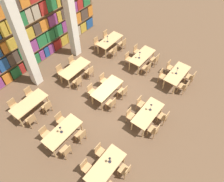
# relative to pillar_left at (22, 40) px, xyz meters

# --- Properties ---
(ground_plane) EXTENTS (40.00, 40.00, 0.00)m
(ground_plane) POSITION_rel_pillar_left_xyz_m (1.66, -4.08, -3.00)
(ground_plane) COLOR brown
(bookshelf_bank) EXTENTS (9.74, 0.35, 5.50)m
(bookshelf_bank) POSITION_rel_pillar_left_xyz_m (1.66, 1.31, -0.29)
(bookshelf_bank) COLOR brown
(bookshelf_bank) RESTS_ON ground_plane
(pillar_left) EXTENTS (0.47, 0.47, 6.00)m
(pillar_left) POSITION_rel_pillar_left_xyz_m (0.00, 0.00, 0.00)
(pillar_left) COLOR silver
(pillar_left) RESTS_ON ground_plane
(pillar_center) EXTENTS (0.47, 0.47, 6.00)m
(pillar_center) POSITION_rel_pillar_left_xyz_m (3.32, 0.00, 0.00)
(pillar_center) COLOR silver
(pillar_center) RESTS_ON ground_plane
(reading_table_0) EXTENTS (1.90, 0.81, 0.77)m
(reading_table_0) POSITION_rel_pillar_left_xyz_m (-1.74, -6.63, -2.32)
(reading_table_0) COLOR tan
(reading_table_0) RESTS_ON ground_plane
(chair_1) EXTENTS (0.42, 0.40, 0.89)m
(chair_1) POSITION_rel_pillar_left_xyz_m (-2.19, -5.94, -2.52)
(chair_1) COLOR tan
(chair_1) RESTS_ON ground_plane
(chair_2) EXTENTS (0.42, 0.40, 0.89)m
(chair_2) POSITION_rel_pillar_left_xyz_m (-1.29, -7.32, -2.52)
(chair_2) COLOR tan
(chair_2) RESTS_ON ground_plane
(chair_3) EXTENTS (0.42, 0.40, 0.89)m
(chair_3) POSITION_rel_pillar_left_xyz_m (-1.29, -5.94, -2.52)
(chair_3) COLOR tan
(chair_3) RESTS_ON ground_plane
(desk_lamp_0) EXTENTS (0.14, 0.14, 0.39)m
(desk_lamp_0) POSITION_rel_pillar_left_xyz_m (-1.49, -6.66, -1.97)
(desk_lamp_0) COLOR #232328
(desk_lamp_0) RESTS_ON reading_table_0
(reading_table_1) EXTENTS (1.90, 0.81, 0.77)m
(reading_table_1) POSITION_rel_pillar_left_xyz_m (1.59, -6.61, -2.32)
(reading_table_1) COLOR tan
(reading_table_1) RESTS_ON ground_plane
(chair_4) EXTENTS (0.42, 0.40, 0.89)m
(chair_4) POSITION_rel_pillar_left_xyz_m (1.11, -7.30, -2.52)
(chair_4) COLOR tan
(chair_4) RESTS_ON ground_plane
(chair_5) EXTENTS (0.42, 0.40, 0.89)m
(chair_5) POSITION_rel_pillar_left_xyz_m (1.11, -5.92, -2.52)
(chair_5) COLOR tan
(chair_5) RESTS_ON ground_plane
(chair_6) EXTENTS (0.42, 0.40, 0.89)m
(chair_6) POSITION_rel_pillar_left_xyz_m (2.04, -7.30, -2.52)
(chair_6) COLOR tan
(chair_6) RESTS_ON ground_plane
(chair_7) EXTENTS (0.42, 0.40, 0.89)m
(chair_7) POSITION_rel_pillar_left_xyz_m (2.04, -5.92, -2.52)
(chair_7) COLOR tan
(chair_7) RESTS_ON ground_plane
(desk_lamp_1) EXTENTS (0.14, 0.14, 0.48)m
(desk_lamp_1) POSITION_rel_pillar_left_xyz_m (1.80, -6.60, -1.91)
(desk_lamp_1) COLOR #232328
(desk_lamp_1) RESTS_ON reading_table_1
(reading_table_2) EXTENTS (1.90, 0.81, 0.77)m
(reading_table_2) POSITION_rel_pillar_left_xyz_m (4.96, -6.49, -2.32)
(reading_table_2) COLOR tan
(reading_table_2) RESTS_ON ground_plane
(chair_8) EXTENTS (0.42, 0.40, 0.89)m
(chair_8) POSITION_rel_pillar_left_xyz_m (4.51, -7.18, -2.52)
(chair_8) COLOR tan
(chair_8) RESTS_ON ground_plane
(chair_9) EXTENTS (0.42, 0.40, 0.89)m
(chair_9) POSITION_rel_pillar_left_xyz_m (4.51, -5.80, -2.52)
(chair_9) COLOR tan
(chair_9) RESTS_ON ground_plane
(chair_10) EXTENTS (0.42, 0.40, 0.89)m
(chair_10) POSITION_rel_pillar_left_xyz_m (5.44, -7.18, -2.52)
(chair_10) COLOR tan
(chair_10) RESTS_ON ground_plane
(chair_11) EXTENTS (0.42, 0.40, 0.89)m
(chair_11) POSITION_rel_pillar_left_xyz_m (5.44, -5.80, -2.52)
(chair_11) COLOR tan
(chair_11) RESTS_ON ground_plane
(desk_lamp_2) EXTENTS (0.14, 0.14, 0.49)m
(desk_lamp_2) POSITION_rel_pillar_left_xyz_m (4.87, -6.45, -1.90)
(desk_lamp_2) COLOR #232328
(desk_lamp_2) RESTS_ON reading_table_2
(reading_table_3) EXTENTS (1.90, 0.81, 0.77)m
(reading_table_3) POSITION_rel_pillar_left_xyz_m (-1.69, -4.05, -2.32)
(reading_table_3) COLOR tan
(reading_table_3) RESTS_ON ground_plane
(chair_12) EXTENTS (0.42, 0.40, 0.89)m
(chair_12) POSITION_rel_pillar_left_xyz_m (-2.19, -4.74, -2.52)
(chair_12) COLOR tan
(chair_12) RESTS_ON ground_plane
(chair_13) EXTENTS (0.42, 0.40, 0.89)m
(chair_13) POSITION_rel_pillar_left_xyz_m (-2.19, -3.36, -2.52)
(chair_13) COLOR tan
(chair_13) RESTS_ON ground_plane
(chair_14) EXTENTS (0.42, 0.40, 0.89)m
(chair_14) POSITION_rel_pillar_left_xyz_m (-1.21, -4.74, -2.52)
(chair_14) COLOR tan
(chair_14) RESTS_ON ground_plane
(chair_15) EXTENTS (0.42, 0.40, 0.89)m
(chair_15) POSITION_rel_pillar_left_xyz_m (-1.21, -3.36, -2.52)
(chair_15) COLOR tan
(chair_15) RESTS_ON ground_plane
(desk_lamp_3) EXTENTS (0.14, 0.14, 0.46)m
(desk_lamp_3) POSITION_rel_pillar_left_xyz_m (-1.74, -4.05, -1.92)
(desk_lamp_3) COLOR #232328
(desk_lamp_3) RESTS_ON reading_table_3
(reading_table_4) EXTENTS (1.90, 0.81, 0.77)m
(reading_table_4) POSITION_rel_pillar_left_xyz_m (1.62, -4.02, -2.32)
(reading_table_4) COLOR tan
(reading_table_4) RESTS_ON ground_plane
(chair_16) EXTENTS (0.42, 0.40, 0.89)m
(chair_16) POSITION_rel_pillar_left_xyz_m (1.12, -4.71, -2.52)
(chair_16) COLOR tan
(chair_16) RESTS_ON ground_plane
(chair_17) EXTENTS (0.42, 0.40, 0.89)m
(chair_17) POSITION_rel_pillar_left_xyz_m (1.12, -3.33, -2.52)
(chair_17) COLOR tan
(chair_17) RESTS_ON ground_plane
(chair_18) EXTENTS (0.42, 0.40, 0.89)m
(chair_18) POSITION_rel_pillar_left_xyz_m (2.15, -4.71, -2.52)
(chair_18) COLOR tan
(chair_18) RESTS_ON ground_plane
(chair_19) EXTENTS (0.42, 0.40, 0.89)m
(chair_19) POSITION_rel_pillar_left_xyz_m (2.15, -3.33, -2.52)
(chair_19) COLOR tan
(chair_19) RESTS_ON ground_plane
(reading_table_5) EXTENTS (1.90, 0.81, 0.77)m
(reading_table_5) POSITION_rel_pillar_left_xyz_m (5.02, -4.08, -2.32)
(reading_table_5) COLOR tan
(reading_table_5) RESTS_ON ground_plane
(chair_20) EXTENTS (0.42, 0.40, 0.89)m
(chair_20) POSITION_rel_pillar_left_xyz_m (4.54, -4.77, -2.52)
(chair_20) COLOR tan
(chair_20) RESTS_ON ground_plane
(chair_21) EXTENTS (0.42, 0.40, 0.89)m
(chair_21) POSITION_rel_pillar_left_xyz_m (4.54, -3.39, -2.52)
(chair_21) COLOR tan
(chair_21) RESTS_ON ground_plane
(chair_22) EXTENTS (0.42, 0.40, 0.89)m
(chair_22) POSITION_rel_pillar_left_xyz_m (5.49, -4.77, -2.52)
(chair_22) COLOR tan
(chair_22) RESTS_ON ground_plane
(chair_23) EXTENTS (0.42, 0.40, 0.89)m
(chair_23) POSITION_rel_pillar_left_xyz_m (5.49, -3.39, -2.52)
(chair_23) COLOR tan
(chair_23) RESTS_ON ground_plane
(desk_lamp_4) EXTENTS (0.14, 0.14, 0.49)m
(desk_lamp_4) POSITION_rel_pillar_left_xyz_m (4.70, -4.05, -1.89)
(desk_lamp_4) COLOR #232328
(desk_lamp_4) RESTS_ON reading_table_5
(reading_table_6) EXTENTS (1.90, 0.81, 0.77)m
(reading_table_6) POSITION_rel_pillar_left_xyz_m (-1.60, -1.52, -2.32)
(reading_table_6) COLOR tan
(reading_table_6) RESTS_ON ground_plane
(chair_24) EXTENTS (0.42, 0.40, 0.89)m
(chair_24) POSITION_rel_pillar_left_xyz_m (-2.10, -2.21, -2.52)
(chair_24) COLOR tan
(chair_24) RESTS_ON ground_plane
(chair_25) EXTENTS (0.42, 0.40, 0.89)m
(chair_25) POSITION_rel_pillar_left_xyz_m (-2.10, -0.83, -2.52)
(chair_25) COLOR tan
(chair_25) RESTS_ON ground_plane
(chair_26) EXTENTS (0.42, 0.40, 0.89)m
(chair_26) POSITION_rel_pillar_left_xyz_m (-1.08, -2.21, -2.52)
(chair_26) COLOR tan
(chair_26) RESTS_ON ground_plane
(chair_27) EXTENTS (0.42, 0.40, 0.89)m
(chair_27) POSITION_rel_pillar_left_xyz_m (-1.08, -0.83, -2.52)
(chair_27) COLOR tan
(chair_27) RESTS_ON ground_plane
(reading_table_7) EXTENTS (1.90, 0.81, 0.77)m
(reading_table_7) POSITION_rel_pillar_left_xyz_m (1.68, -1.56, -2.32)
(reading_table_7) COLOR tan
(reading_table_7) RESTS_ON ground_plane
(chair_28) EXTENTS (0.42, 0.40, 0.89)m
(chair_28) POSITION_rel_pillar_left_xyz_m (1.16, -2.25, -2.52)
(chair_28) COLOR tan
(chair_28) RESTS_ON ground_plane
(chair_29) EXTENTS (0.42, 0.40, 0.89)m
(chair_29) POSITION_rel_pillar_left_xyz_m (1.16, -0.87, -2.52)
(chair_29) COLOR tan
(chair_29) RESTS_ON ground_plane
(chair_30) EXTENTS (0.42, 0.40, 0.89)m
(chair_30) POSITION_rel_pillar_left_xyz_m (2.18, -2.25, -2.52)
(chair_30) COLOR tan
(chair_30) RESTS_ON ground_plane
(chair_31) EXTENTS (0.42, 0.40, 0.89)m
(chair_31) POSITION_rel_pillar_left_xyz_m (2.18, -0.87, -2.52)
(chair_31) COLOR tan
(chair_31) RESTS_ON ground_plane
(reading_table_8) EXTENTS (1.90, 0.81, 0.77)m
(reading_table_8) POSITION_rel_pillar_left_xyz_m (5.04, -1.54, -2.32)
(reading_table_8) COLOR tan
(reading_table_8) RESTS_ON ground_plane
(chair_32) EXTENTS (0.42, 0.40, 0.89)m
(chair_32) POSITION_rel_pillar_left_xyz_m (4.53, -2.23, -2.52)
(chair_32) COLOR tan
(chair_32) RESTS_ON ground_plane
(chair_33) EXTENTS (0.42, 0.40, 0.89)m
(chair_33) POSITION_rel_pillar_left_xyz_m (4.53, -0.85, -2.52)
(chair_33) COLOR tan
(chair_33) RESTS_ON ground_plane
(chair_34) EXTENTS (0.42, 0.40, 0.89)m
(chair_34) POSITION_rel_pillar_left_xyz_m (5.53, -2.23, -2.52)
(chair_34) COLOR tan
(chair_34) RESTS_ON ground_plane
(chair_35) EXTENTS (0.42, 0.40, 0.89)m
(chair_35) POSITION_rel_pillar_left_xyz_m (5.53, -0.85, -2.52)
(chair_35) COLOR tan
(chair_35) RESTS_ON ground_plane
(desk_lamp_5) EXTENTS (0.14, 0.14, 0.50)m
(desk_lamp_5) POSITION_rel_pillar_left_xyz_m (4.77, -1.54, -1.89)
(desk_lamp_5) COLOR #232328
(desk_lamp_5) RESTS_ON reading_table_8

